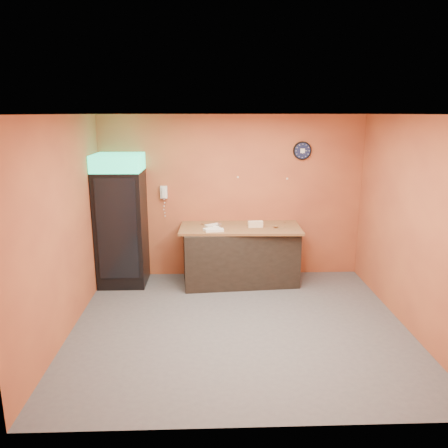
{
  "coord_description": "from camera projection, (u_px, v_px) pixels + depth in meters",
  "views": [
    {
      "loc": [
        -0.4,
        -5.43,
        2.81
      ],
      "look_at": [
        -0.19,
        0.6,
        1.28
      ],
      "focal_mm": 35.0,
      "sensor_mm": 36.0,
      "label": 1
    }
  ],
  "objects": [
    {
      "name": "wrapped_sandwich_mid",
      "position": [
        215.0,
        230.0,
        6.95
      ],
      "size": [
        0.3,
        0.14,
        0.04
      ],
      "primitive_type": "cube",
      "rotation": [
        0.0,
        0.0,
        0.09
      ],
      "color": "white",
      "rests_on": "butcher_paper"
    },
    {
      "name": "wall_phone",
      "position": [
        164.0,
        192.0,
        7.44
      ],
      "size": [
        0.12,
        0.1,
        0.21
      ],
      "color": "white",
      "rests_on": "back_wall"
    },
    {
      "name": "kitchen_tool",
      "position": [
        220.0,
        225.0,
        7.22
      ],
      "size": [
        0.07,
        0.07,
        0.07
      ],
      "primitive_type": "cylinder",
      "color": "silver",
      "rests_on": "butcher_paper"
    },
    {
      "name": "sub_roll_stack",
      "position": [
        255.0,
        224.0,
        7.21
      ],
      "size": [
        0.25,
        0.11,
        0.1
      ],
      "rotation": [
        0.0,
        0.0,
        0.09
      ],
      "color": "beige",
      "rests_on": "butcher_paper"
    },
    {
      "name": "beverage_cooler",
      "position": [
        121.0,
        222.0,
        7.19
      ],
      "size": [
        0.77,
        0.78,
        2.18
      ],
      "rotation": [
        0.0,
        0.0,
        -0.01
      ],
      "color": "black",
      "rests_on": "floor"
    },
    {
      "name": "ceiling",
      "position": [
        241.0,
        114.0,
        5.27
      ],
      "size": [
        4.5,
        4.0,
        0.02
      ],
      "primitive_type": "cube",
      "color": "white",
      "rests_on": "back_wall"
    },
    {
      "name": "prep_counter",
      "position": [
        240.0,
        256.0,
        7.38
      ],
      "size": [
        1.94,
        0.98,
        0.94
      ],
      "primitive_type": "cube",
      "rotation": [
        0.0,
        0.0,
        0.08
      ],
      "color": "black",
      "rests_on": "floor"
    },
    {
      "name": "floor",
      "position": [
        239.0,
        325.0,
        5.96
      ],
      "size": [
        4.5,
        4.5,
        0.0
      ],
      "primitive_type": "plane",
      "color": "#47474C",
      "rests_on": "ground"
    },
    {
      "name": "left_wall",
      "position": [
        64.0,
        228.0,
        5.54
      ],
      "size": [
        0.02,
        4.0,
        2.8
      ],
      "primitive_type": "cube",
      "color": "#B85E34",
      "rests_on": "floor"
    },
    {
      "name": "back_wall",
      "position": [
        232.0,
        197.0,
        7.55
      ],
      "size": [
        4.5,
        0.02,
        2.8
      ],
      "primitive_type": "cube",
      "color": "#B85E34",
      "rests_on": "floor"
    },
    {
      "name": "wrapped_sandwich_right",
      "position": [
        212.0,
        225.0,
        7.27
      ],
      "size": [
        0.26,
        0.21,
        0.04
      ],
      "primitive_type": "cube",
      "rotation": [
        0.0,
        0.0,
        0.54
      ],
      "color": "white",
      "rests_on": "butcher_paper"
    },
    {
      "name": "wall_clock",
      "position": [
        302.0,
        151.0,
        7.37
      ],
      "size": [
        0.31,
        0.06,
        0.31
      ],
      "color": "black",
      "rests_on": "back_wall"
    },
    {
      "name": "butcher_paper",
      "position": [
        240.0,
        228.0,
        7.26
      ],
      "size": [
        2.02,
        0.96,
        0.04
      ],
      "primitive_type": "cube",
      "rotation": [
        0.0,
        0.0,
        -0.03
      ],
      "color": "brown",
      "rests_on": "prep_counter"
    },
    {
      "name": "wrapped_sandwich_left",
      "position": [
        212.0,
        229.0,
        7.03
      ],
      "size": [
        0.29,
        0.23,
        0.04
      ],
      "primitive_type": "cube",
      "rotation": [
        0.0,
        0.0,
        0.52
      ],
      "color": "white",
      "rests_on": "butcher_paper"
    },
    {
      "name": "right_wall",
      "position": [
        412.0,
        225.0,
        5.69
      ],
      "size": [
        0.02,
        4.0,
        2.8
      ],
      "primitive_type": "cube",
      "color": "#B85E34",
      "rests_on": "floor"
    }
  ]
}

